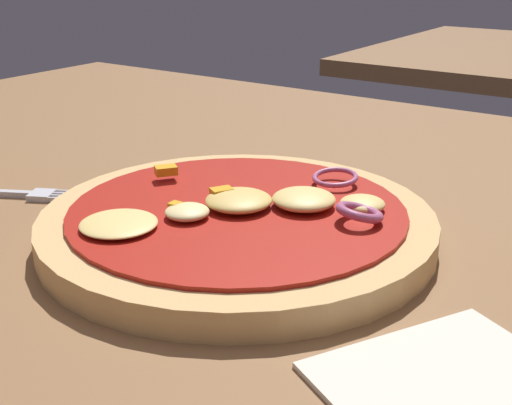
% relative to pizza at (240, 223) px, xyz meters
% --- Properties ---
extents(dining_table, '(1.27, 1.00, 0.03)m').
position_rel_pizza_xyz_m(dining_table, '(-0.00, -0.04, -0.03)').
color(dining_table, brown).
rests_on(dining_table, ground).
extents(pizza, '(0.27, 0.27, 0.04)m').
position_rel_pizza_xyz_m(pizza, '(0.00, 0.00, 0.00)').
color(pizza, tan).
rests_on(pizza, dining_table).
extents(fork, '(0.15, 0.09, 0.01)m').
position_rel_pizza_xyz_m(fork, '(-0.20, -0.04, -0.01)').
color(fork, silver).
rests_on(fork, dining_table).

